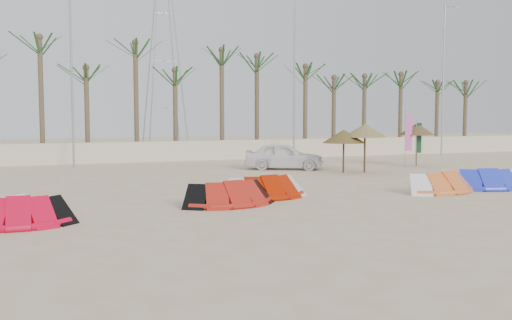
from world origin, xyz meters
name	(u,v)px	position (x,y,z in m)	size (l,w,h in m)	color
ground	(329,220)	(0.00, 0.00, 0.00)	(120.00, 120.00, 0.00)	beige
boundary_wall	(169,151)	(0.00, 22.00, 0.65)	(60.00, 0.30, 1.30)	beige
palm_line	(173,63)	(0.67, 23.50, 6.44)	(52.00, 4.00, 7.70)	brown
lamp_b	(72,67)	(-5.96, 20.00, 5.77)	(1.25, 0.14, 11.00)	#A5A8AD
lamp_c	(295,73)	(8.04, 20.00, 5.77)	(1.25, 0.14, 11.00)	#A5A8AD
lamp_d	(444,77)	(20.04, 20.00, 5.77)	(1.25, 0.14, 11.00)	#A5A8AD
pylon	(165,155)	(1.00, 28.00, 0.00)	(3.00, 3.00, 14.00)	#A5A8AD
kite_red_left	(19,210)	(-8.38, 2.44, 0.42)	(2.91, 1.56, 0.90)	red
kite_red_mid	(228,192)	(-1.84, 3.88, 0.42)	(3.47, 2.01, 0.90)	#B11E12
kite_red_right	(264,186)	(-0.07, 5.01, 0.42)	(3.38, 1.87, 0.90)	#A41800
kite_orange	(437,181)	(7.01, 4.04, 0.42)	(3.73, 2.34, 0.90)	orange
kite_blue	(479,178)	(9.28, 4.28, 0.42)	(3.97, 2.37, 0.90)	blue
parasol_left	(344,136)	(7.04, 11.65, 1.91)	(2.25, 2.25, 2.26)	#4C331E
parasol_mid	(365,130)	(8.15, 11.38, 2.21)	(2.30, 2.30, 2.57)	#4C331E
parasol_right	(417,129)	(12.91, 13.41, 2.18)	(2.10, 2.10, 2.54)	#4C331E
flag_pink	(408,134)	(11.92, 12.90, 1.92)	(0.45, 0.05, 3.24)	#A5A8AD
flag_green	(419,139)	(12.85, 13.14, 1.60)	(0.45, 0.11, 2.70)	#A5A8AD
car	(284,156)	(4.84, 14.37, 0.73)	(1.73, 4.31, 1.47)	white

